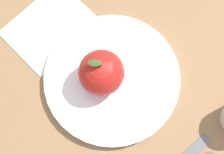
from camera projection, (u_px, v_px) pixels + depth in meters
ground_plane at (119, 101)px, 0.62m from camera, size 2.40×2.40×0.00m
dinner_plate at (112, 78)px, 0.62m from camera, size 0.25×0.25×0.02m
apple at (101, 73)px, 0.57m from camera, size 0.08×0.08×0.09m
linen_napkin at (50, 27)px, 0.66m from camera, size 0.20×0.21×0.00m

